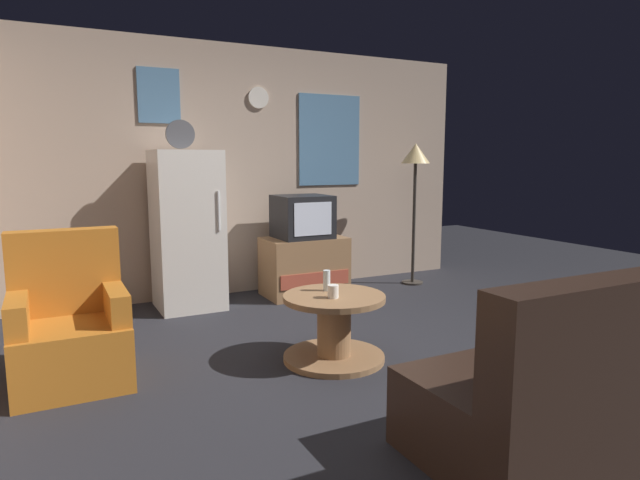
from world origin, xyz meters
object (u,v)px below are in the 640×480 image
Objects in this scene: standing_lamp at (415,164)px; couch at (585,386)px; fridge at (187,230)px; mug_ceramic_white at (333,291)px; tv_stand at (304,266)px; crt_tv at (302,217)px; wine_glass at (327,280)px; coffee_table at (334,328)px; armchair at (70,330)px.

standing_lamp reaches higher than couch.
mug_ceramic_white is at bearing -74.57° from fridge.
fridge is 2.11× the size of tv_stand.
crt_tv is 2.00m from mug_ceramic_white.
crt_tv is 0.32× the size of couch.
mug_ceramic_white is at bearing -105.81° from wine_glass.
crt_tv reaches higher than tv_stand.
couch reaches higher than tv_stand.
fridge is at bearing 177.17° from tv_stand.
coffee_table is 0.34m from wine_glass.
tv_stand is 0.49× the size of couch.
couch is at bearing -71.94° from fridge.
fridge reaches higher than couch.
fridge reaches higher than standing_lamp.
fridge is at bearing 108.89° from wine_glass.
tv_stand is at bearing 2.82° from crt_tv.
tv_stand is at bearing 69.97° from wine_glass.
fridge is 3.66m from couch.
standing_lamp is 10.60× the size of wine_glass.
fridge is at bearing 52.06° from armchair.
armchair is at bearing 137.48° from couch.
coffee_table is (0.58, -1.86, -0.52)m from fridge.
mug_ceramic_white is at bearing -17.64° from armchair.
tv_stand is 2.00m from mug_ceramic_white.
tv_stand is 1.17× the size of coffee_table.
mug_ceramic_white is 1.65m from couch.
crt_tv is at bearing 89.09° from couch.
crt_tv reaches higher than coffee_table.
standing_lamp is at bearing 39.08° from wine_glass.
tv_stand is 0.53× the size of standing_lamp.
standing_lamp is (1.35, -0.09, 0.53)m from crt_tv.
couch is (0.53, -1.73, -0.24)m from wine_glass.
wine_glass is at bearing -110.03° from tv_stand.
standing_lamp is (2.53, -0.15, 0.60)m from fridge.
coffee_table is at bearing -138.75° from standing_lamp.
couch is (-1.41, -3.30, -1.05)m from standing_lamp.
wine_glass is at bearing 74.19° from mug_ceramic_white.
mug_ceramic_white is (-0.65, -1.87, -0.31)m from crt_tv.
coffee_table is at bearing -108.97° from tv_stand.
armchair is (-3.63, -1.26, -1.02)m from standing_lamp.
mug_ceramic_white is 0.05× the size of couch.
tv_stand reaches higher than coffee_table.
armchair is 3.02m from couch.
couch is at bearing -71.00° from coffee_table.
crt_tv is 0.56× the size of armchair.
tv_stand is 1.70m from standing_lamp.
fridge is 2.46× the size of coffee_table.
wine_glass is at bearing 84.77° from coffee_table.
fridge is at bearing 107.24° from coffee_table.
fridge is 1.11× the size of standing_lamp.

